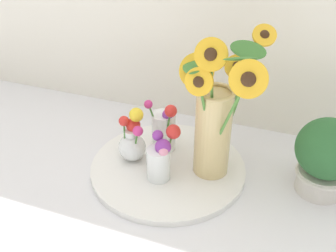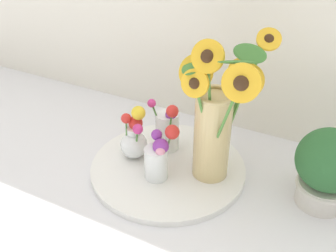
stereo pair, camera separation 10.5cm
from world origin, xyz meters
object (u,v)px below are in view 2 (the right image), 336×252
Objects in this scene: serving_tray at (168,167)px; vase_bulb_right at (134,138)px; vase_small_back at (167,128)px; mason_jar_sunflowers at (216,119)px; vase_small_center at (159,156)px; potted_plant at (328,167)px.

serving_tray is 2.68× the size of vase_bulb_right.
vase_small_back reaches higher than vase_bulb_right.
vase_small_back is (-0.16, 0.05, -0.11)m from mason_jar_sunflowers.
vase_bulb_right is at bearing 155.49° from vase_small_center.
vase_bulb_right is (-0.11, -0.00, 0.07)m from serving_tray.
vase_small_center is (-0.00, -0.05, 0.08)m from serving_tray.
potted_plant is at bearing 7.93° from mason_jar_sunflowers.
vase_small_back is at bearing 107.06° from vase_small_center.
mason_jar_sunflowers is at bearing -17.46° from vase_small_back.
serving_tray is 2.94× the size of vase_small_center.
serving_tray is at bearing 88.98° from vase_small_center.
mason_jar_sunflowers reaches higher than vase_bulb_right.
vase_bulb_right reaches higher than serving_tray.
vase_bulb_right is at bearing -173.41° from mason_jar_sunflowers.
vase_small_center is at bearing -24.51° from vase_bulb_right.
potted_plant is (0.41, 0.06, 0.10)m from serving_tray.
mason_jar_sunflowers is at bearing 9.98° from serving_tray.
serving_tray is 0.09m from vase_small_center.
vase_bulb_right reaches higher than vase_small_center.
potted_plant is at bearing -1.55° from vase_small_back.
potted_plant is (0.51, 0.07, 0.03)m from vase_bulb_right.
serving_tray is 2.51× the size of vase_small_back.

